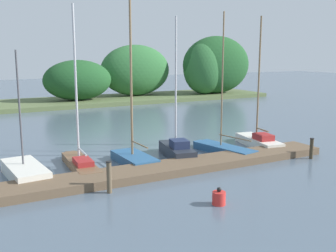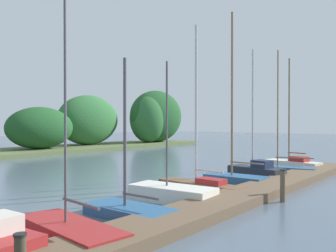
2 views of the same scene
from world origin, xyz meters
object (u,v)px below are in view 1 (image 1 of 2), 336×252
Objects in this scene: sailboat_5 at (133,154)px; sailboat_8 at (258,140)px; sailboat_4 at (80,161)px; mooring_piling_2 at (311,148)px; sailboat_7 at (222,147)px; mooring_piling_1 at (109,177)px; channel_buoy_0 at (219,198)px; sailboat_6 at (176,149)px; sailboat_3 at (24,170)px.

sailboat_5 is 7.60m from sailboat_8.
mooring_piling_2 is at bearing -106.78° from sailboat_4.
sailboat_7 reaches higher than mooring_piling_1.
sailboat_8 reaches higher than channel_buoy_0.
channel_buoy_0 is (-4.42, -5.98, -0.04)m from sailboat_7.
channel_buoy_0 is at bearing 175.12° from sailboat_6.
channel_buoy_0 is at bearing -176.96° from sailboat_5.
sailboat_7 reaches higher than mooring_piling_2.
sailboat_6 is at bearing -90.88° from sailboat_4.
sailboat_7 is 4.45m from mooring_piling_2.
sailboat_8 is (12.57, -0.14, 0.07)m from sailboat_3.
sailboat_7 reaches higher than sailboat_6.
sailboat_3 is 0.77× the size of sailboat_6.
sailboat_5 reaches higher than sailboat_7.
sailboat_5 is 1.17× the size of sailboat_8.
sailboat_5 is 8.83m from mooring_piling_2.
mooring_piling_2 is at bearing -114.91° from sailboat_5.
sailboat_3 is 4.32× the size of mooring_piling_1.
sailboat_4 is at bearing 91.03° from mooring_piling_1.
mooring_piling_2 is at bearing -0.29° from mooring_piling_1.
mooring_piling_1 is (2.54, -3.47, 0.31)m from sailboat_3.
sailboat_5 is 7.94× the size of mooring_piling_2.
channel_buoy_0 is at bearing -159.32° from mooring_piling_2.
sailboat_4 is 10.10m from sailboat_8.
sailboat_6 is 0.97× the size of sailboat_8.
sailboat_8 is at bearing -95.70° from sailboat_3.
sailboat_6 reaches higher than mooring_piling_1.
sailboat_5 is 6.78× the size of mooring_piling_1.
sailboat_7 is at bearing -92.23° from sailboat_4.
sailboat_3 is 7.35m from sailboat_6.
mooring_piling_1 is at bearing 100.72° from sailboat_7.
sailboat_5 is 6.35m from channel_buoy_0.
mooring_piling_1 is 1.97× the size of channel_buoy_0.
sailboat_5 is at bearing 99.05° from sailboat_8.
sailboat_5 is at bearing 74.24° from sailboat_7.
sailboat_6 is 0.96× the size of sailboat_7.
sailboat_7 reaches higher than channel_buoy_0.
sailboat_3 reaches higher than mooring_piling_1.
sailboat_4 is 1.01× the size of sailboat_7.
sailboat_5 reaches higher than sailboat_8.
sailboat_5 is 2.38m from sailboat_6.
channel_buoy_0 is at bearing 131.74° from sailboat_7.
channel_buoy_0 is at bearing -144.26° from sailboat_3.
sailboat_6 is 5.62× the size of mooring_piling_1.
sailboat_3 is 8.50× the size of channel_buoy_0.
sailboat_7 is 8.01m from mooring_piling_1.
sailboat_6 reaches higher than mooring_piling_2.
sailboat_4 reaches higher than sailboat_7.
channel_buoy_0 is (-7.06, -6.24, -0.14)m from sailboat_8.
sailboat_6 is at bearing 148.93° from mooring_piling_2.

